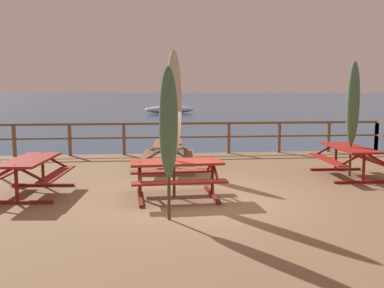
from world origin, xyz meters
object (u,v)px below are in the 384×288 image
Objects in this scene: patio_umbrella_short_front at (168,123)px; picnic_table_front_left at (349,155)px; patio_umbrella_tall_back_left at (171,109)px; sailboat_distant at (169,109)px; picnic_table_back_right at (30,169)px; patio_umbrella_short_back at (174,104)px; picnic_table_mid_centre at (176,171)px; patio_umbrella_short_mid at (353,104)px; picnic_table_back_left at (168,151)px.

picnic_table_front_left is at bearing 34.00° from patio_umbrella_short_front.
sailboat_distant is (1.89, 40.28, -1.90)m from patio_umbrella_tall_back_left.
patio_umbrella_short_front reaches higher than picnic_table_front_left.
patio_umbrella_short_back is (3.00, -0.50, 1.35)m from picnic_table_back_right.
picnic_table_mid_centre is 0.97× the size of picnic_table_back_right.
patio_umbrella_short_front is (-4.77, -3.20, -0.19)m from patio_umbrella_short_mid.
picnic_table_front_left is 1.02× the size of picnic_table_back_right.
picnic_table_front_left is 7.64m from picnic_table_back_right.
picnic_table_mid_centre is 3.10m from picnic_table_back_right.
patio_umbrella_short_mid is 41.61m from sailboat_distant.
picnic_table_front_left is at bearing 19.82° from patio_umbrella_short_back.
sailboat_distant reaches higher than picnic_table_back_left.
picnic_table_back_left is (-0.03, 2.92, -0.00)m from picnic_table_mid_centre.
patio_umbrella_short_back is 0.39× the size of sailboat_distant.
picnic_table_back_right is 4.03m from patio_umbrella_tall_back_left.
picnic_table_mid_centre is 1.01× the size of picnic_table_back_left.
picnic_table_back_left is at bearing 165.29° from patio_umbrella_short_mid.
sailboat_distant is at bearing 93.62° from patio_umbrella_short_mid.
patio_umbrella_short_mid is at bearing 4.54° from picnic_table_front_left.
picnic_table_front_left is 1.29m from patio_umbrella_short_mid.
patio_umbrella_tall_back_left is 4.40m from patio_umbrella_short_front.
sailboat_distant is (-2.58, 41.48, -0.78)m from picnic_table_front_left.
patio_umbrella_short_mid is (4.55, 1.72, 1.29)m from picnic_table_mid_centre.
picnic_table_front_left is 0.70× the size of patio_umbrella_short_mid.
picnic_table_front_left is at bearing -175.46° from patio_umbrella_short_mid.
patio_umbrella_tall_back_left is at bearing 165.14° from patio_umbrella_short_mid.
picnic_table_mid_centre is 0.73× the size of patio_umbrella_tall_back_left.
sailboat_distant is at bearing 87.38° from patio_umbrella_short_back.
patio_umbrella_tall_back_left is at bearing 88.26° from patio_umbrella_short_back.
picnic_table_mid_centre is 3.13m from patio_umbrella_tall_back_left.
patio_umbrella_short_mid is (0.04, 0.00, 1.29)m from picnic_table_front_left.
picnic_table_front_left is at bearing -86.44° from sailboat_distant.
sailboat_distant reaches higher than patio_umbrella_tall_back_left.
picnic_table_front_left is at bearing -15.01° from patio_umbrella_tall_back_left.
patio_umbrella_short_back is (-4.55, -1.64, 1.35)m from picnic_table_front_left.
picnic_table_mid_centre is 2.92m from picnic_table_back_left.
picnic_table_mid_centre is 1.36m from patio_umbrella_short_back.
patio_umbrella_tall_back_left is at bearing 37.15° from picnic_table_back_right.
patio_umbrella_tall_back_left is at bearing 89.17° from picnic_table_mid_centre.
patio_umbrella_short_back is 2.85m from patio_umbrella_tall_back_left.
patio_umbrella_short_mid is 1.12× the size of patio_umbrella_short_front.
sailboat_distant is (1.97, 43.12, -2.13)m from patio_umbrella_short_back.
picnic_table_mid_centre is 5.03m from patio_umbrella_short_mid.
picnic_table_back_right is 7.79m from patio_umbrella_short_mid.
patio_umbrella_tall_back_left reaches higher than patio_umbrella_short_front.
patio_umbrella_short_back is at bearing -91.74° from patio_umbrella_tall_back_left.
picnic_table_mid_centre is at bearing -159.16° from picnic_table_front_left.
patio_umbrella_short_mid is (7.59, 1.14, 1.29)m from picnic_table_back_right.
patio_umbrella_short_back is at bearing -90.21° from picnic_table_back_left.
patio_umbrella_short_mid reaches higher than picnic_table_front_left.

